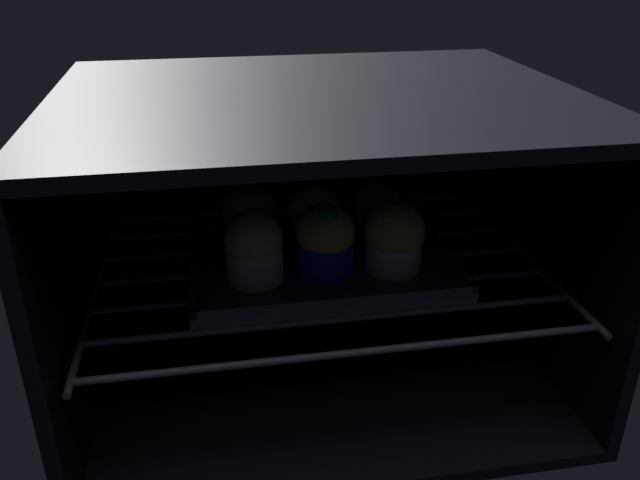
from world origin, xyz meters
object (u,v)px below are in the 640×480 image
muffin_row1_col0 (250,219)px  muffin_row1_col2 (374,213)px  muffin_row0_col0 (254,248)px  muffin_row0_col1 (322,240)px  muffin_row1_col1 (313,218)px  muffin_row0_col2 (394,238)px  baking_tray (320,261)px

muffin_row1_col0 → muffin_row1_col2: (15.95, -0.22, -0.23)cm
muffin_row0_col0 → muffin_row0_col1: size_ratio=0.91×
muffin_row1_col1 → muffin_row0_col1: bearing=-91.0°
muffin_row1_col0 → muffin_row1_col1: 7.95cm
muffin_row0_col0 → muffin_row1_col0: size_ratio=1.00×
muffin_row0_col1 → muffin_row1_col2: 11.29cm
muffin_row1_col1 → muffin_row1_col2: (8.03, 0.34, -0.06)cm
muffin_row1_col0 → muffin_row0_col1: bearing=-45.7°
muffin_row0_col2 → muffin_row0_col0: bearing=179.2°
muffin_row0_col1 → muffin_row1_col1: bearing=89.0°
baking_tray → muffin_row0_col2: (8.11, -4.22, 4.49)cm
baking_tray → muffin_row0_col0: 10.25cm
baking_tray → muffin_row0_col2: bearing=-27.5°
muffin_row0_col1 → muffin_row1_col1: 7.46cm
muffin_row0_col0 → muffin_row0_col2: bearing=-0.8°
baking_tray → muffin_row1_col1: size_ratio=3.93×
muffin_row1_col0 → muffin_row1_col2: size_ratio=1.05×
muffin_row1_col1 → muffin_row1_col2: muffin_row1_col1 is taller
muffin_row0_col0 → muffin_row0_col2: same height
muffin_row0_col0 → muffin_row1_col0: 8.23cm
muffin_row0_col2 → muffin_row1_col0: same height
muffin_row0_col1 → muffin_row1_col0: (-7.80, 8.01, -0.25)cm
muffin_row0_col0 → baking_tray: bearing=25.6°
muffin_row0_col0 → muffin_row1_col0: bearing=88.9°
muffin_row1_col0 → muffin_row1_col1: size_ratio=1.03×
muffin_row0_col1 → muffin_row0_col2: muffin_row0_col1 is taller
muffin_row0_col1 → muffin_row1_col2: muffin_row0_col1 is taller
muffin_row0_col0 → muffin_row0_col1: bearing=1.6°
baking_tray → muffin_row0_col2: muffin_row0_col2 is taller
baking_tray → muffin_row1_col2: size_ratio=4.00×
baking_tray → muffin_row1_col1: bearing=93.9°
muffin_row0_col0 → muffin_row1_col2: (16.12, 8.01, -0.25)cm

